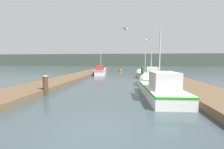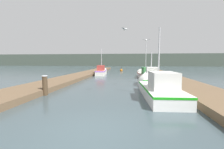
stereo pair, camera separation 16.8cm
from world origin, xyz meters
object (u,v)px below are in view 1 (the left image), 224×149
(fishing_boat_2, at_px, (145,74))
(fishing_boat_3, at_px, (101,71))
(fishing_boat_1, at_px, (151,78))
(mooring_piling_1, at_px, (46,85))
(channel_buoy, at_px, (120,70))
(seagull_lead, at_px, (146,40))
(fishing_boat_0, at_px, (157,87))
(mooring_piling_0, at_px, (149,70))
(seagull_1, at_px, (126,29))

(fishing_boat_2, distance_m, fishing_boat_3, 7.47)
(fishing_boat_1, height_order, mooring_piling_1, fishing_boat_1)
(fishing_boat_1, bearing_deg, channel_buoy, 105.81)
(seagull_lead, bearing_deg, fishing_boat_0, -61.30)
(fishing_boat_0, distance_m, fishing_boat_1, 4.72)
(fishing_boat_0, height_order, fishing_boat_3, fishing_boat_0)
(fishing_boat_1, distance_m, mooring_piling_0, 9.88)
(channel_buoy, relative_size, seagull_1, 2.03)
(fishing_boat_1, bearing_deg, seagull_1, -109.44)
(mooring_piling_0, bearing_deg, seagull_lead, -98.52)
(mooring_piling_1, bearing_deg, seagull_lead, 27.63)
(fishing_boat_3, bearing_deg, seagull_1, -78.89)
(fishing_boat_3, height_order, seagull_1, seagull_1)
(channel_buoy, bearing_deg, mooring_piling_1, -98.18)
(fishing_boat_1, xyz_separation_m, fishing_boat_2, (-0.06, 5.05, -0.07))
(fishing_boat_3, height_order, seagull_lead, fishing_boat_3)
(fishing_boat_3, height_order, channel_buoy, fishing_boat_3)
(fishing_boat_2, distance_m, mooring_piling_0, 4.92)
(fishing_boat_3, distance_m, mooring_piling_0, 7.63)
(fishing_boat_2, bearing_deg, seagull_lead, -100.93)
(seagull_1, bearing_deg, fishing_boat_2, -160.09)
(fishing_boat_3, relative_size, mooring_piling_0, 4.69)
(fishing_boat_2, height_order, mooring_piling_1, fishing_boat_2)
(fishing_boat_1, relative_size, channel_buoy, 4.85)
(fishing_boat_1, xyz_separation_m, channel_buoy, (-3.86, 17.35, -0.33))
(mooring_piling_0, relative_size, seagull_lead, 2.34)
(mooring_piling_1, bearing_deg, seagull_1, 4.41)
(fishing_boat_2, relative_size, seagull_1, 11.40)
(fishing_boat_1, height_order, fishing_boat_3, fishing_boat_3)
(fishing_boat_0, xyz_separation_m, fishing_boat_3, (-6.21, 13.59, 0.05))
(seagull_lead, distance_m, seagull_1, 3.37)
(fishing_boat_2, bearing_deg, mooring_piling_0, 70.79)
(fishing_boat_0, distance_m, mooring_piling_1, 7.00)
(fishing_boat_0, height_order, fishing_boat_1, fishing_boat_0)
(fishing_boat_2, bearing_deg, fishing_boat_0, -96.94)
(mooring_piling_0, distance_m, seagull_lead, 12.73)
(seagull_lead, bearing_deg, fishing_boat_3, 134.26)
(mooring_piling_1, xyz_separation_m, channel_buoy, (3.32, 23.12, -0.46))
(fishing_boat_2, relative_size, fishing_boat_3, 0.98)
(fishing_boat_1, relative_size, fishing_boat_2, 0.86)
(fishing_boat_3, bearing_deg, seagull_lead, -68.40)
(channel_buoy, bearing_deg, fishing_boat_2, -72.82)
(mooring_piling_0, xyz_separation_m, mooring_piling_1, (-8.28, -15.59, -0.04))
(fishing_boat_0, relative_size, mooring_piling_1, 5.19)
(fishing_boat_1, distance_m, seagull_lead, 4.11)
(fishing_boat_0, bearing_deg, fishing_boat_3, 110.97)
(fishing_boat_0, xyz_separation_m, channel_buoy, (-3.59, 22.07, -0.31))
(fishing_boat_0, bearing_deg, seagull_1, -164.78)
(fishing_boat_3, xyz_separation_m, mooring_piling_0, (7.57, 0.94, 0.14))
(fishing_boat_2, xyz_separation_m, seagull_1, (-2.20, -10.44, 3.57))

